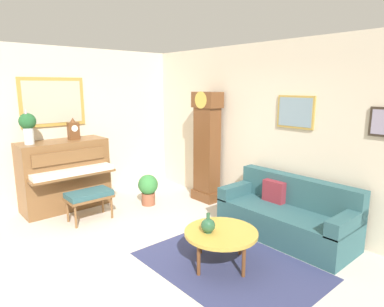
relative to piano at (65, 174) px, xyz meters
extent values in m
cube|color=beige|center=(2.23, 0.03, -0.66)|extent=(6.40, 6.00, 0.10)
cube|color=beige|center=(-0.37, 0.03, 0.79)|extent=(0.10, 4.90, 2.80)
cube|color=#B28E3D|center=(-0.30, 0.00, 1.24)|extent=(0.03, 1.10, 0.84)
cube|color=#BCB299|center=(-0.29, 0.00, 1.24)|extent=(0.01, 0.98, 0.72)
cube|color=beige|center=(2.23, 2.43, 0.79)|extent=(5.30, 0.10, 2.80)
cube|color=#B28E3D|center=(2.98, 2.37, 1.14)|extent=(0.60, 0.03, 0.48)
cube|color=#7A93A3|center=(2.98, 2.35, 1.14)|extent=(0.54, 0.01, 0.42)
cube|color=navy|center=(3.22, 0.73, -0.61)|extent=(2.10, 1.50, 0.01)
cube|color=brown|center=(-0.02, 0.00, -0.01)|extent=(0.60, 1.44, 1.21)
cube|color=brown|center=(0.41, 0.00, 0.07)|extent=(0.28, 1.38, 0.04)
cube|color=white|center=(0.41, 0.00, 0.13)|extent=(0.26, 1.32, 0.08)
cube|color=brown|center=(0.30, 0.00, 0.37)|extent=(0.03, 1.20, 0.20)
cube|color=brown|center=(0.79, 0.07, -0.23)|extent=(0.42, 0.70, 0.04)
cube|color=#2D565B|center=(0.79, 0.07, -0.17)|extent=(0.40, 0.68, 0.08)
cylinder|color=brown|center=(0.95, -0.23, -0.43)|extent=(0.04, 0.04, 0.36)
cylinder|color=brown|center=(0.95, 0.37, -0.43)|extent=(0.04, 0.04, 0.36)
cylinder|color=brown|center=(0.63, -0.23, -0.43)|extent=(0.04, 0.04, 0.36)
cylinder|color=brown|center=(0.63, 0.37, -0.43)|extent=(0.04, 0.04, 0.36)
cube|color=brown|center=(1.32, 2.16, -0.52)|extent=(0.52, 0.34, 0.18)
cube|color=brown|center=(1.32, 2.16, 0.28)|extent=(0.44, 0.28, 1.78)
cube|color=brown|center=(1.32, 2.16, 1.27)|extent=(0.52, 0.32, 0.28)
cylinder|color=gold|center=(1.32, 2.00, 1.27)|extent=(0.30, 0.02, 0.30)
cylinder|color=gold|center=(1.32, 2.11, 0.34)|extent=(0.03, 0.03, 0.70)
cube|color=#2D565B|center=(3.20, 1.90, -0.40)|extent=(1.90, 0.80, 0.42)
cube|color=#2D565B|center=(3.20, 2.20, 0.01)|extent=(1.90, 0.20, 0.44)
cube|color=#2D565B|center=(2.34, 1.90, -0.11)|extent=(0.18, 0.80, 0.20)
cube|color=#2D565B|center=(4.06, 1.90, -0.11)|extent=(0.18, 0.80, 0.20)
cube|color=maroon|center=(2.90, 2.04, -0.03)|extent=(0.34, 0.12, 0.32)
cylinder|color=gold|center=(3.12, 0.68, -0.20)|extent=(0.88, 0.88, 0.04)
torus|color=brown|center=(3.12, 0.68, -0.20)|extent=(0.88, 0.88, 0.04)
cylinder|color=brown|center=(3.12, 1.04, -0.42)|extent=(0.04, 0.04, 0.39)
cylinder|color=brown|center=(3.48, 0.68, -0.42)|extent=(0.04, 0.04, 0.39)
cylinder|color=brown|center=(3.12, 0.32, -0.42)|extent=(0.04, 0.04, 0.39)
cylinder|color=brown|center=(2.76, 0.68, -0.42)|extent=(0.04, 0.04, 0.39)
cube|color=brown|center=(0.00, 0.21, 0.75)|extent=(0.12, 0.18, 0.30)
cylinder|color=white|center=(0.06, 0.21, 0.80)|extent=(0.01, 0.11, 0.11)
cone|color=brown|center=(0.00, 0.21, 0.94)|extent=(0.10, 0.10, 0.08)
cylinder|color=silver|center=(0.00, -0.52, 0.73)|extent=(0.15, 0.15, 0.26)
sphere|color=#235B2D|center=(0.00, -0.52, 0.97)|extent=(0.26, 0.26, 0.26)
cone|color=#D199B7|center=(0.03, -0.54, 1.10)|extent=(0.06, 0.06, 0.16)
cylinder|color=#234C33|center=(3.04, 0.54, -0.17)|extent=(0.09, 0.09, 0.01)
sphere|color=#285638|center=(3.04, 0.54, -0.09)|extent=(0.17, 0.17, 0.17)
cylinder|color=#285638|center=(3.04, 0.54, 0.02)|extent=(0.04, 0.04, 0.08)
cylinder|color=#935138|center=(0.82, 1.17, -0.50)|extent=(0.24, 0.24, 0.22)
sphere|color=#387F3D|center=(0.82, 1.17, -0.23)|extent=(0.36, 0.36, 0.36)
camera|label=1|loc=(5.68, -2.01, 1.53)|focal=31.11mm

